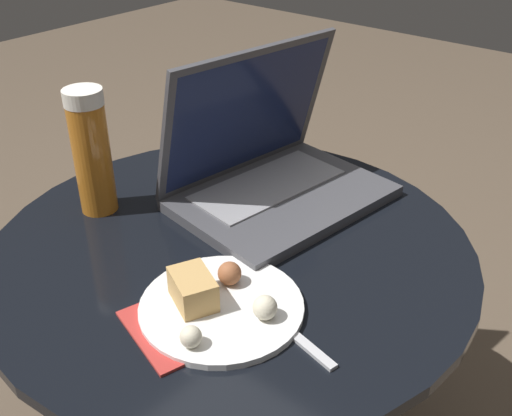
% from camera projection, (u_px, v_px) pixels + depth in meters
% --- Properties ---
extents(table, '(0.71, 0.71, 0.51)m').
position_uv_depth(table, '(233.00, 313.00, 0.96)').
color(table, '#9E9EA3').
rests_on(table, ground_plane).
extents(napkin, '(0.21, 0.17, 0.00)m').
position_uv_depth(napkin, '(204.00, 314.00, 0.75)').
color(napkin, '#B7332D').
rests_on(napkin, table).
extents(laptop, '(0.36, 0.29, 0.25)m').
position_uv_depth(laptop, '(270.00, 169.00, 0.98)').
color(laptop, '#47474C').
rests_on(laptop, table).
extents(beer_glass, '(0.06, 0.06, 0.20)m').
position_uv_depth(beer_glass, '(92.00, 152.00, 0.92)').
color(beer_glass, '#C6701E').
rests_on(beer_glass, table).
extents(snack_plate, '(0.21, 0.21, 0.05)m').
position_uv_depth(snack_plate, '(217.00, 302.00, 0.75)').
color(snack_plate, white).
rests_on(snack_plate, table).
extents(fork, '(0.06, 0.18, 0.00)m').
position_uv_depth(fork, '(273.00, 318.00, 0.74)').
color(fork, silver).
rests_on(fork, table).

